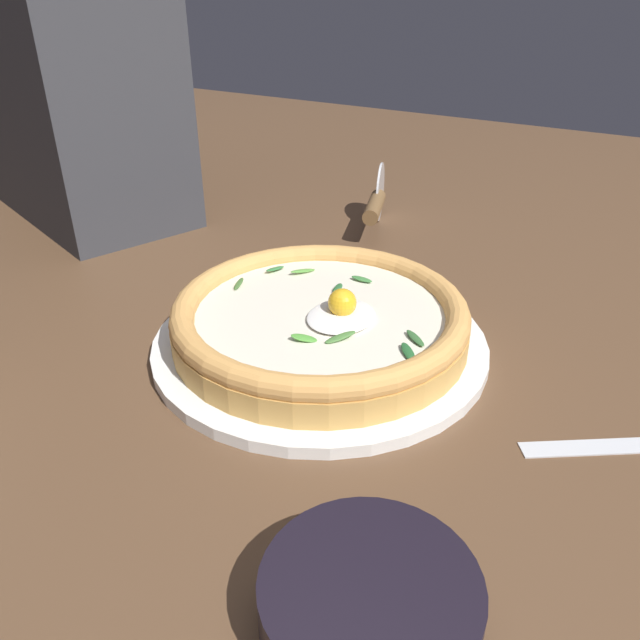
% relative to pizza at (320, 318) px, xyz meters
% --- Properties ---
extents(ground_plane, '(2.40, 2.40, 0.03)m').
position_rel_pizza_xyz_m(ground_plane, '(0.04, 0.02, -0.05)').
color(ground_plane, brown).
rests_on(ground_plane, ground).
extents(pizza_plate, '(0.33, 0.33, 0.01)m').
position_rel_pizza_xyz_m(pizza_plate, '(0.00, -0.00, -0.03)').
color(pizza_plate, white).
rests_on(pizza_plate, ground).
extents(pizza, '(0.29, 0.29, 0.06)m').
position_rel_pizza_xyz_m(pizza, '(0.00, 0.00, 0.00)').
color(pizza, tan).
rests_on(pizza, pizza_plate).
extents(side_bowl, '(0.13, 0.13, 0.04)m').
position_rel_pizza_xyz_m(side_bowl, '(0.25, 0.18, -0.01)').
color(side_bowl, black).
rests_on(side_bowl, ground).
extents(pizza_cutter, '(0.15, 0.06, 0.09)m').
position_rel_pizza_xyz_m(pizza_cutter, '(-0.32, -0.10, 0.01)').
color(pizza_cutter, silver).
rests_on(pizza_cutter, ground).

